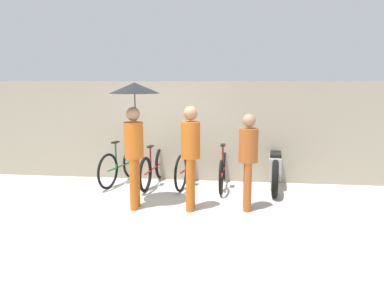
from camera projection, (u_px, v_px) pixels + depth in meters
ground_plane at (154, 212)px, 6.23m from camera, size 30.00×30.00×0.00m
back_wall at (174, 131)px, 8.15m from camera, size 11.24×0.12×2.15m
parked_bicycle_0 at (121, 165)px, 7.97m from camera, size 0.55×1.67×1.07m
parked_bicycle_1 at (154, 168)px, 7.84m from camera, size 0.44×1.75×1.08m
parked_bicycle_2 at (188, 167)px, 7.82m from camera, size 0.48×1.73×1.01m
parked_bicycle_3 at (223, 169)px, 7.70m from camera, size 0.44×1.77×0.99m
pedestrian_leading at (134, 116)px, 6.24m from camera, size 0.84×0.84×2.14m
pedestrian_center at (191, 150)px, 6.19m from camera, size 0.32×0.32×1.76m
pedestrian_trailing at (248, 155)px, 6.20m from camera, size 0.32×0.32×1.63m
motorcycle at (275, 168)px, 7.64m from camera, size 0.58×2.10×0.92m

